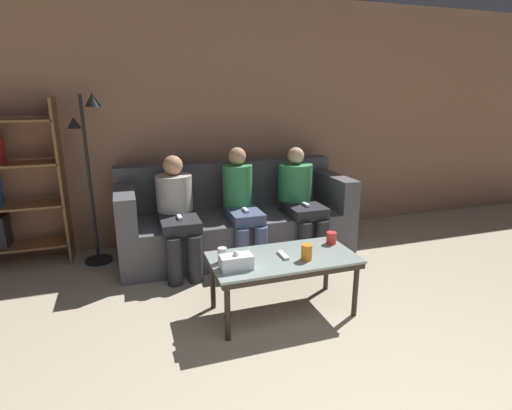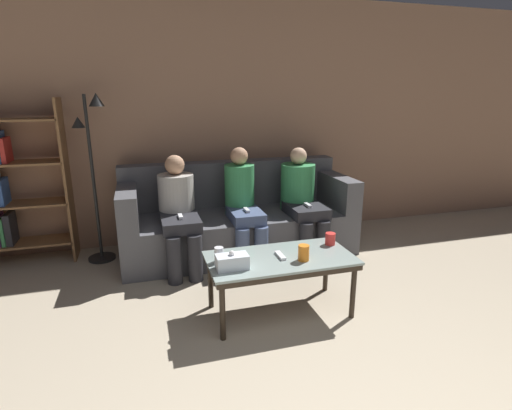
% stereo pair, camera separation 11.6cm
% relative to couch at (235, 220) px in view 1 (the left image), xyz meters
% --- Properties ---
extents(wall_back, '(12.00, 0.06, 2.60)m').
position_rel_couch_xyz_m(wall_back, '(0.00, 0.51, 0.97)').
color(wall_back, '#9E755B').
rests_on(wall_back, ground_plane).
extents(couch, '(2.32, 0.89, 0.90)m').
position_rel_couch_xyz_m(couch, '(0.00, 0.00, 0.00)').
color(couch, '#515156').
rests_on(couch, ground_plane).
extents(coffee_table, '(1.07, 0.54, 0.45)m').
position_rel_couch_xyz_m(coffee_table, '(0.00, -1.32, 0.08)').
color(coffee_table, '#8C9E99').
rests_on(coffee_table, ground_plane).
extents(cup_near_left, '(0.06, 0.06, 0.11)m').
position_rel_couch_xyz_m(cup_near_left, '(-0.45, -1.27, 0.18)').
color(cup_near_left, silver).
rests_on(cup_near_left, coffee_table).
extents(cup_near_right, '(0.08, 0.08, 0.09)m').
position_rel_couch_xyz_m(cup_near_right, '(0.46, -1.20, 0.17)').
color(cup_near_right, red).
rests_on(cup_near_right, coffee_table).
extents(cup_far_center, '(0.08, 0.08, 0.12)m').
position_rel_couch_xyz_m(cup_far_center, '(0.14, -1.42, 0.18)').
color(cup_far_center, orange).
rests_on(cup_far_center, coffee_table).
extents(tissue_box, '(0.22, 0.12, 0.13)m').
position_rel_couch_xyz_m(tissue_box, '(-0.38, -1.41, 0.17)').
color(tissue_box, silver).
rests_on(tissue_box, coffee_table).
extents(game_remote, '(0.04, 0.15, 0.02)m').
position_rel_couch_xyz_m(game_remote, '(0.00, -1.32, 0.13)').
color(game_remote, white).
rests_on(game_remote, coffee_table).
extents(bookshelf, '(0.81, 0.32, 1.57)m').
position_rel_couch_xyz_m(bookshelf, '(-2.11, 0.28, 0.45)').
color(bookshelf, brown).
rests_on(bookshelf, ground_plane).
extents(standing_lamp, '(0.31, 0.26, 1.61)m').
position_rel_couch_xyz_m(standing_lamp, '(-1.35, 0.14, 0.66)').
color(standing_lamp, black).
rests_on(standing_lamp, ground_plane).
extents(seated_person_left_end, '(0.34, 0.73, 1.05)m').
position_rel_couch_xyz_m(seated_person_left_end, '(-0.62, -0.24, 0.24)').
color(seated_person_left_end, '#28282D').
rests_on(seated_person_left_end, ground_plane).
extents(seated_person_mid_left, '(0.31, 0.66, 1.10)m').
position_rel_couch_xyz_m(seated_person_mid_left, '(0.00, -0.24, 0.25)').
color(seated_person_mid_left, '#47567A').
rests_on(seated_person_mid_left, ground_plane).
extents(seated_person_mid_right, '(0.35, 0.70, 1.07)m').
position_rel_couch_xyz_m(seated_person_mid_right, '(0.62, -0.22, 0.25)').
color(seated_person_mid_right, '#28282D').
rests_on(seated_person_mid_right, ground_plane).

